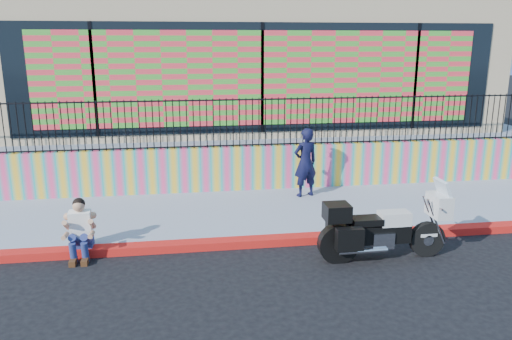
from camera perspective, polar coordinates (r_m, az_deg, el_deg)
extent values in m
plane|color=black|center=(9.76, 4.58, -8.31)|extent=(90.00, 90.00, 0.00)
cube|color=#B60D15|center=(9.73, 4.59, -7.90)|extent=(16.00, 0.30, 0.15)
cube|color=gray|center=(11.24, 2.70, -4.75)|extent=(16.00, 3.00, 0.15)
cube|color=#FF437E|center=(12.57, 1.32, 0.32)|extent=(16.00, 0.20, 1.10)
cube|color=gray|center=(17.52, -1.53, 4.11)|extent=(16.00, 10.00, 1.25)
cube|color=tan|center=(17.05, -1.50, 12.70)|extent=(14.00, 8.00, 4.00)
cube|color=black|center=(13.09, 0.71, 10.42)|extent=(12.60, 0.04, 2.80)
cube|color=#F63643|center=(13.06, 0.73, 10.42)|extent=(11.48, 0.02, 2.40)
cylinder|color=black|center=(9.57, 18.94, -7.49)|extent=(0.64, 0.14, 0.64)
cylinder|color=black|center=(8.95, 9.37, -8.41)|extent=(0.64, 0.14, 0.64)
cube|color=black|center=(9.17, 14.39, -7.00)|extent=(0.93, 0.27, 0.33)
cube|color=silver|center=(9.19, 14.07, -7.59)|extent=(0.39, 0.33, 0.29)
cube|color=silver|center=(9.14, 15.51, -5.32)|extent=(0.54, 0.31, 0.23)
cube|color=black|center=(8.96, 12.47, -5.67)|extent=(0.54, 0.33, 0.12)
cube|color=silver|center=(9.44, 20.20, -3.81)|extent=(0.29, 0.51, 0.41)
cube|color=silver|center=(9.37, 20.57, -1.98)|extent=(0.18, 0.45, 0.33)
cube|color=black|center=(8.72, 9.23, -4.77)|extent=(0.43, 0.41, 0.29)
cube|color=black|center=(8.65, 10.64, -7.78)|extent=(0.47, 0.18, 0.39)
cube|color=black|center=(9.16, 9.46, -6.43)|extent=(0.47, 0.18, 0.39)
cube|color=silver|center=(9.54, 18.99, -6.95)|extent=(0.31, 0.16, 0.06)
imported|color=black|center=(11.94, 5.66, 0.86)|extent=(0.69, 0.55, 1.66)
cube|color=navy|center=(9.70, -19.17, -7.74)|extent=(0.36, 0.28, 0.18)
cube|color=white|center=(9.54, -19.39, -5.88)|extent=(0.38, 0.27, 0.54)
sphere|color=tan|center=(9.39, -19.61, -3.90)|extent=(0.21, 0.21, 0.21)
cube|color=#472814|center=(9.39, -20.16, -9.82)|extent=(0.11, 0.26, 0.10)
cube|color=#472814|center=(9.35, -18.94, -9.82)|extent=(0.11, 0.26, 0.10)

